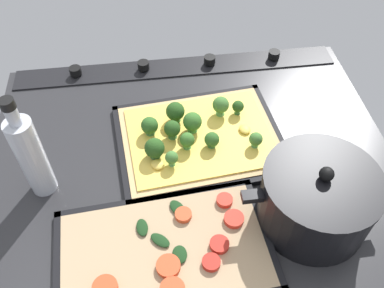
% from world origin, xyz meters
% --- Properties ---
extents(ground_plane, '(0.81, 0.70, 0.03)m').
position_xyz_m(ground_plane, '(0.00, 0.00, -0.01)').
color(ground_plane, '#28282B').
extents(stove_control_panel, '(0.78, 0.07, 0.03)m').
position_xyz_m(stove_control_panel, '(0.00, -0.31, 0.01)').
color(stove_control_panel, black).
rests_on(stove_control_panel, ground_plane).
extents(baking_tray_front, '(0.36, 0.29, 0.01)m').
position_xyz_m(baking_tray_front, '(-0.02, -0.07, 0.00)').
color(baking_tray_front, black).
rests_on(baking_tray_front, ground_plane).
extents(broccoli_pizza, '(0.33, 0.27, 0.06)m').
position_xyz_m(broccoli_pizza, '(-0.01, -0.07, 0.02)').
color(broccoli_pizza, tan).
rests_on(broccoli_pizza, baking_tray_front).
extents(baking_tray_back, '(0.38, 0.25, 0.01)m').
position_xyz_m(baking_tray_back, '(0.07, 0.17, 0.00)').
color(baking_tray_back, black).
rests_on(baking_tray_back, ground_plane).
extents(veggie_pizza_back, '(0.35, 0.22, 0.02)m').
position_xyz_m(veggie_pizza_back, '(0.07, 0.17, 0.01)').
color(veggie_pizza_back, tan).
rests_on(veggie_pizza_back, baking_tray_back).
extents(cooking_pot, '(0.26, 0.20, 0.14)m').
position_xyz_m(cooking_pot, '(-0.19, 0.14, 0.06)').
color(cooking_pot, black).
rests_on(cooking_pot, ground_plane).
extents(oil_bottle, '(0.05, 0.05, 0.22)m').
position_xyz_m(oil_bottle, '(0.29, 0.01, 0.09)').
color(oil_bottle, '#B7BCC6').
rests_on(oil_bottle, ground_plane).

